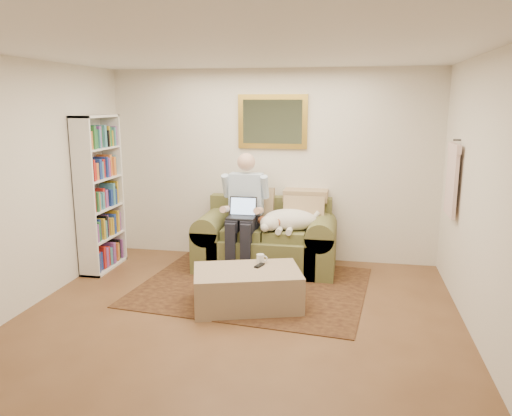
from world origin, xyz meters
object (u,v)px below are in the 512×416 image
(sofa, at_px, (266,245))
(laptop, at_px, (242,212))
(ottoman, at_px, (247,288))
(coffee_mug, at_px, (260,259))
(bookshelf, at_px, (100,194))
(sleeping_dog, at_px, (290,220))
(seated_man, at_px, (243,214))

(sofa, height_order, laptop, laptop)
(ottoman, height_order, coffee_mug, coffee_mug)
(sofa, bearing_deg, ottoman, -89.26)
(coffee_mug, xyz_separation_m, bookshelf, (-2.23, 0.63, 0.54))
(laptop, distance_m, sleeping_dog, 0.62)
(coffee_mug, bearing_deg, seated_man, 113.67)
(coffee_mug, distance_m, bookshelf, 2.38)
(ottoman, xyz_separation_m, bookshelf, (-2.13, 0.89, 0.80))
(coffee_mug, relative_size, bookshelf, 0.05)
(coffee_mug, bearing_deg, sleeping_dog, 77.46)
(ottoman, bearing_deg, bookshelf, 157.31)
(bookshelf, bearing_deg, laptop, 5.43)
(seated_man, xyz_separation_m, laptop, (-0.00, -0.07, 0.04))
(seated_man, relative_size, sleeping_dog, 2.04)
(seated_man, height_order, bookshelf, bookshelf)
(sofa, bearing_deg, laptop, -138.98)
(seated_man, height_order, coffee_mug, seated_man)
(sleeping_dog, xyz_separation_m, bookshelf, (-2.44, -0.32, 0.31))
(coffee_mug, height_order, bookshelf, bookshelf)
(sofa, distance_m, laptop, 0.60)
(laptop, distance_m, coffee_mug, 0.95)
(ottoman, bearing_deg, sofa, 90.74)
(ottoman, xyz_separation_m, coffee_mug, (0.10, 0.26, 0.25))
(sofa, distance_m, bookshelf, 2.26)
(seated_man, xyz_separation_m, coffee_mug, (0.38, -0.87, -0.30))
(sofa, height_order, seated_man, seated_man)
(bookshelf, bearing_deg, sofa, 10.99)
(sofa, xyz_separation_m, sleeping_dog, (0.32, -0.09, 0.38))
(coffee_mug, bearing_deg, ottoman, -110.07)
(bookshelf, bearing_deg, seated_man, 7.57)
(sofa, relative_size, bookshelf, 0.90)
(seated_man, xyz_separation_m, sleeping_dog, (0.59, 0.07, -0.07))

